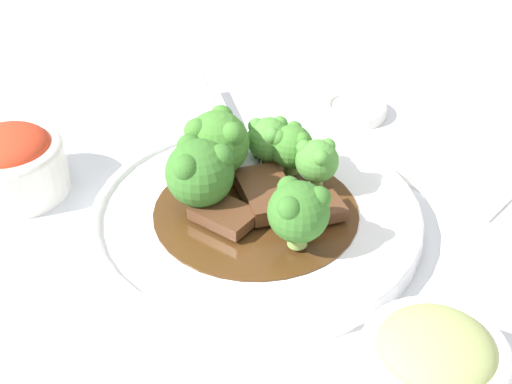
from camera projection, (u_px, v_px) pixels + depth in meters
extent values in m
plane|color=silver|center=(256.00, 225.00, 0.59)|extent=(4.00, 4.00, 0.00)
cylinder|color=white|center=(256.00, 219.00, 0.58)|extent=(0.27, 0.27, 0.01)
torus|color=white|center=(256.00, 212.00, 0.58)|extent=(0.27, 0.27, 0.01)
cylinder|color=#4C2D14|center=(256.00, 211.00, 0.58)|extent=(0.17, 0.17, 0.00)
cube|color=#56331E|center=(262.00, 191.00, 0.58)|extent=(0.08, 0.07, 0.01)
cube|color=#56331E|center=(312.00, 211.00, 0.56)|extent=(0.05, 0.06, 0.01)
cube|color=#56331E|center=(224.00, 215.00, 0.56)|extent=(0.05, 0.04, 0.01)
cylinder|color=#7FA84C|center=(291.00, 166.00, 0.61)|extent=(0.01, 0.01, 0.01)
sphere|color=#427F2D|center=(292.00, 147.00, 0.60)|extent=(0.04, 0.04, 0.04)
sphere|color=#427F2D|center=(303.00, 141.00, 0.59)|extent=(0.01, 0.01, 0.01)
sphere|color=#427F2D|center=(294.00, 129.00, 0.61)|extent=(0.01, 0.01, 0.01)
sphere|color=#427F2D|center=(279.00, 139.00, 0.59)|extent=(0.01, 0.01, 0.01)
cylinder|color=#8EB756|center=(297.00, 237.00, 0.53)|extent=(0.02, 0.02, 0.01)
sphere|color=#387028|center=(299.00, 212.00, 0.52)|extent=(0.05, 0.05, 0.05)
sphere|color=#387028|center=(319.00, 198.00, 0.51)|extent=(0.02, 0.02, 0.02)
sphere|color=#387028|center=(289.00, 188.00, 0.52)|extent=(0.02, 0.02, 0.02)
sphere|color=#387028|center=(289.00, 208.00, 0.50)|extent=(0.02, 0.02, 0.02)
cylinder|color=#8EB756|center=(316.00, 180.00, 0.60)|extent=(0.01, 0.01, 0.01)
sphere|color=#4C8E38|center=(317.00, 161.00, 0.58)|extent=(0.04, 0.04, 0.04)
sphere|color=#4C8E38|center=(328.00, 146.00, 0.58)|extent=(0.01, 0.01, 0.01)
sphere|color=#4C8E38|center=(305.00, 148.00, 0.58)|extent=(0.01, 0.01, 0.01)
sphere|color=#4C8E38|center=(321.00, 158.00, 0.57)|extent=(0.01, 0.01, 0.01)
cylinder|color=#8EB756|center=(218.00, 171.00, 0.60)|extent=(0.02, 0.02, 0.02)
sphere|color=#427F2D|center=(217.00, 143.00, 0.59)|extent=(0.05, 0.05, 0.05)
sphere|color=#427F2D|center=(221.00, 117.00, 0.59)|extent=(0.02, 0.02, 0.02)
sphere|color=#427F2D|center=(196.00, 131.00, 0.57)|extent=(0.02, 0.02, 0.02)
sphere|color=#427F2D|center=(232.00, 135.00, 0.57)|extent=(0.02, 0.02, 0.02)
cylinder|color=#7FA84C|center=(201.00, 199.00, 0.58)|extent=(0.02, 0.02, 0.01)
sphere|color=#387028|center=(200.00, 173.00, 0.56)|extent=(0.06, 0.06, 0.06)
sphere|color=#387028|center=(190.00, 147.00, 0.57)|extent=(0.02, 0.02, 0.02)
sphere|color=#387028|center=(186.00, 168.00, 0.54)|extent=(0.02, 0.02, 0.02)
sphere|color=#387028|center=(221.00, 157.00, 0.55)|extent=(0.02, 0.02, 0.02)
cylinder|color=#8EB756|center=(269.00, 159.00, 0.62)|extent=(0.01, 0.01, 0.01)
sphere|color=#4C8E38|center=(269.00, 139.00, 0.61)|extent=(0.04, 0.04, 0.04)
sphere|color=#4C8E38|center=(256.00, 126.00, 0.61)|extent=(0.01, 0.01, 0.01)
sphere|color=#4C8E38|center=(272.00, 136.00, 0.59)|extent=(0.01, 0.01, 0.01)
sphere|color=#4C8E38|center=(280.00, 124.00, 0.61)|extent=(0.01, 0.01, 0.01)
ellipsoid|color=silver|center=(237.00, 156.00, 0.63)|extent=(0.07, 0.07, 0.01)
cylinder|color=silver|center=(215.00, 107.00, 0.70)|extent=(0.12, 0.08, 0.01)
cylinder|color=white|center=(18.00, 188.00, 0.63)|extent=(0.05, 0.05, 0.01)
cylinder|color=white|center=(13.00, 171.00, 0.62)|extent=(0.09, 0.09, 0.04)
torus|color=white|center=(8.00, 150.00, 0.60)|extent=(0.09, 0.09, 0.01)
ellipsoid|color=red|center=(8.00, 147.00, 0.60)|extent=(0.07, 0.07, 0.03)
cylinder|color=white|center=(431.00, 375.00, 0.44)|extent=(0.09, 0.09, 0.04)
torus|color=white|center=(436.00, 352.00, 0.42)|extent=(0.09, 0.09, 0.01)
ellipsoid|color=#A3B266|center=(436.00, 349.00, 0.42)|extent=(0.07, 0.07, 0.03)
cylinder|color=white|center=(356.00, 111.00, 0.73)|extent=(0.06, 0.06, 0.01)
torus|color=white|center=(356.00, 107.00, 0.73)|extent=(0.06, 0.06, 0.01)
cube|color=silver|center=(468.00, 173.00, 0.64)|extent=(0.09, 0.10, 0.01)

